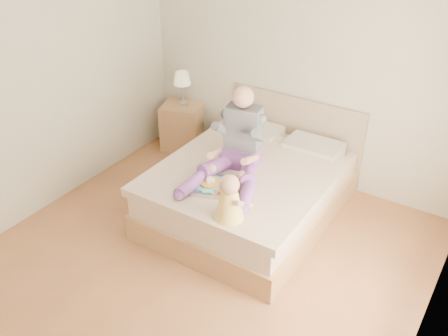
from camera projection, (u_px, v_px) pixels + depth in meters
The scene contains 7 objects.
room at pixel (199, 127), 3.97m from camera, with size 4.02×4.22×2.71m.
bed at pixel (253, 186), 5.40m from camera, with size 1.70×2.18×1.00m.
nightstand at pixel (183, 126), 6.68m from camera, with size 0.62×0.58×0.62m.
lamp at pixel (182, 80), 6.35m from camera, with size 0.22×0.22×0.45m.
adult at pixel (237, 148), 5.00m from camera, with size 0.76×1.12×0.88m.
tray at pixel (220, 184), 4.84m from camera, with size 0.63×0.57×0.15m.
baby at pixel (230, 201), 4.35m from camera, with size 0.29×0.40×0.44m.
Camera 1 is at (2.18, -2.88, 3.28)m, focal length 40.00 mm.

